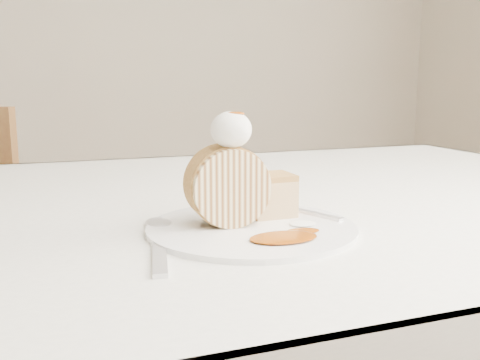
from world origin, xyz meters
name	(u,v)px	position (x,y,z in m)	size (l,w,h in m)	color
table	(238,253)	(0.00, 0.20, 0.66)	(1.40, 0.90, 0.75)	beige
plate	(251,228)	(-0.05, 0.01, 0.75)	(0.24, 0.24, 0.01)	white
roulade_slice	(228,186)	(-0.07, 0.03, 0.80)	(0.09, 0.09, 0.05)	#F5E5AB
cake_chunk	(270,197)	(-0.01, 0.05, 0.78)	(0.05, 0.05, 0.04)	#B98246
whipped_cream	(231,130)	(-0.07, 0.02, 0.86)	(0.05, 0.05, 0.04)	white
caramel_drizzle	(234,109)	(-0.07, 0.02, 0.89)	(0.02, 0.02, 0.00)	#853705
caramel_pool	(283,237)	(-0.04, -0.05, 0.76)	(0.07, 0.05, 0.00)	#853705
fork	(308,212)	(0.03, 0.04, 0.76)	(0.02, 0.14, 0.00)	silver
spoon	(159,250)	(-0.16, -0.03, 0.75)	(0.03, 0.18, 0.00)	silver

